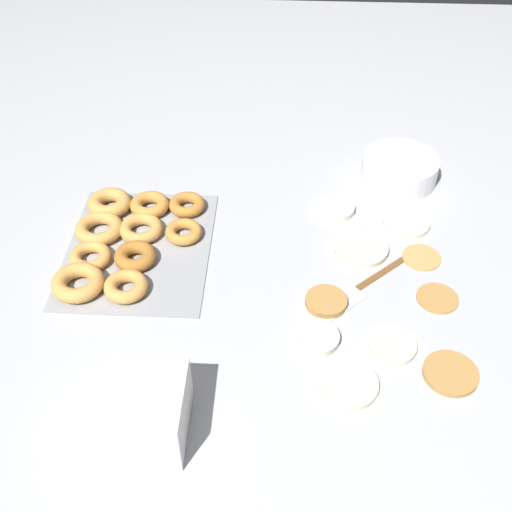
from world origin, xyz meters
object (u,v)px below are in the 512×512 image
at_px(donut_tray, 127,240).
at_px(pancake_1, 318,338).
at_px(pancake_4, 438,297).
at_px(pancake_8, 406,223).
at_px(container_stack, 143,411).
at_px(pancake_2, 392,346).
at_px(batter_bowl, 399,169).
at_px(pancake_9, 422,257).
at_px(pancake_5, 349,384).
at_px(pancake_0, 336,209).
at_px(pancake_6, 451,373).
at_px(pancake_7, 361,248).
at_px(spatula, 347,295).
at_px(pancake_3, 326,302).

bearing_deg(donut_tray, pancake_1, 58.97).
xyz_separation_m(pancake_4, pancake_8, (-0.23, -0.03, 0.00)).
height_order(pancake_1, container_stack, container_stack).
bearing_deg(pancake_2, batter_bowl, 172.63).
distance_m(pancake_4, pancake_9, 0.12).
bearing_deg(pancake_4, pancake_5, -40.77).
bearing_deg(pancake_2, pancake_8, 169.13).
bearing_deg(container_stack, pancake_9, 130.80).
height_order(pancake_0, pancake_8, pancake_0).
height_order(pancake_1, pancake_2, pancake_1).
xyz_separation_m(pancake_4, donut_tray, (-0.13, -0.65, 0.01)).
height_order(pancake_4, pancake_6, pancake_6).
bearing_deg(pancake_5, pancake_7, 172.68).
height_order(pancake_2, spatula, pancake_2).
height_order(pancake_2, pancake_7, pancake_7).
bearing_deg(pancake_5, pancake_8, 160.99).
bearing_deg(pancake_6, batter_bowl, -177.26).
relative_size(pancake_4, batter_bowl, 0.46).
bearing_deg(donut_tray, pancake_7, 91.20).
bearing_deg(pancake_7, pancake_8, 130.38).
height_order(pancake_2, donut_tray, donut_tray).
height_order(pancake_1, pancake_3, pancake_1).
bearing_deg(pancake_3, pancake_8, 143.48).
bearing_deg(pancake_1, spatula, 152.58).
distance_m(pancake_0, pancake_2, 0.41).
bearing_deg(donut_tray, pancake_0, 107.34).
xyz_separation_m(pancake_5, container_stack, (0.10, -0.34, 0.05)).
distance_m(pancake_1, spatula, 0.13).
relative_size(pancake_7, donut_tray, 0.30).
height_order(pancake_6, pancake_7, pancake_7).
bearing_deg(spatula, pancake_7, -147.04).
bearing_deg(pancake_8, pancake_0, -104.13).
bearing_deg(pancake_1, pancake_3, 168.76).
distance_m(pancake_2, pancake_9, 0.26).
xyz_separation_m(pancake_5, spatula, (-0.22, 0.01, -0.00)).
bearing_deg(pancake_7, batter_bowl, 157.82).
distance_m(pancake_6, pancake_7, 0.35).
bearing_deg(pancake_0, pancake_6, 22.18).
relative_size(pancake_0, container_stack, 0.60).
relative_size(pancake_6, container_stack, 0.70).
xyz_separation_m(pancake_0, pancake_5, (0.49, 0.00, -0.00)).
bearing_deg(pancake_1, pancake_4, 116.23).
relative_size(pancake_0, pancake_2, 0.96).
relative_size(pancake_1, pancake_4, 0.98).
relative_size(pancake_1, pancake_8, 0.79).
xyz_separation_m(pancake_2, pancake_5, (0.09, -0.09, -0.00)).
relative_size(pancake_5, pancake_9, 1.28).
bearing_deg(donut_tray, spatula, 74.90).
bearing_deg(pancake_8, pancake_2, -10.87).
height_order(pancake_1, pancake_5, pancake_1).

